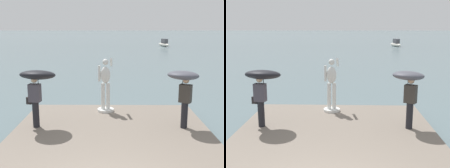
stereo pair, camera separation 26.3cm
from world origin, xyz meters
The scene contains 6 objects.
ground_plane centered at (0.00, 40.00, 0.00)m, with size 400.00×400.00×0.00m, color slate.
pier centered at (0.00, 2.13, 0.20)m, with size 6.46×10.26×0.40m, color slate.
statue_white_figure centered at (-0.26, 6.36, 1.37)m, with size 0.66×0.89×2.13m.
onlooker_left centered at (-2.45, 4.52, 2.00)m, with size 1.31×1.34×2.02m.
onlooker_right centered at (2.37, 4.54, 1.95)m, with size 1.42×1.43×1.95m.
boat_mid centered at (9.33, 49.43, 0.51)m, with size 1.89×4.45×1.41m.
Camera 1 is at (0.10, -4.66, 3.75)m, focal length 45.84 mm.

